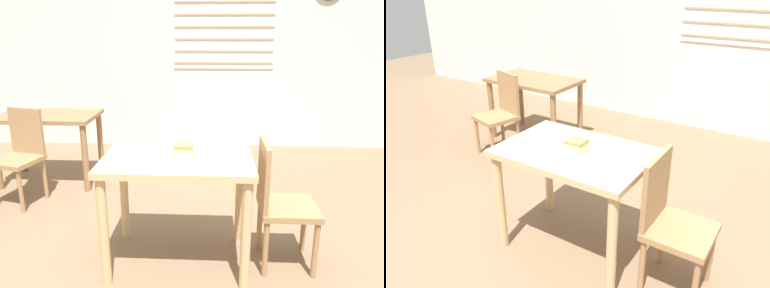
# 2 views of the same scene
# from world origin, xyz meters

# --- Properties ---
(ground_plane) EXTENTS (14.00, 14.00, 0.00)m
(ground_plane) POSITION_xyz_m (0.00, 0.00, 0.00)
(ground_plane) COLOR #7A6047
(wall_back) EXTENTS (10.00, 0.10, 2.80)m
(wall_back) POSITION_xyz_m (0.01, 3.03, 1.41)
(wall_back) COLOR silver
(wall_back) RESTS_ON ground_plane
(dining_table_near) EXTENTS (0.95, 0.64, 0.75)m
(dining_table_near) POSITION_xyz_m (0.02, 0.27, 0.62)
(dining_table_near) COLOR tan
(dining_table_near) RESTS_ON ground_plane
(dining_table_far) EXTENTS (0.98, 0.61, 0.71)m
(dining_table_far) POSITION_xyz_m (-1.41, 1.64, 0.59)
(dining_table_far) COLOR olive
(dining_table_far) RESTS_ON ground_plane
(chair_near_window) EXTENTS (0.37, 0.37, 0.85)m
(chair_near_window) POSITION_xyz_m (0.68, 0.28, 0.46)
(chair_near_window) COLOR #9E754C
(chair_near_window) RESTS_ON ground_plane
(chair_far_corner) EXTENTS (0.45, 0.45, 0.85)m
(chair_far_corner) POSITION_xyz_m (-1.48, 1.15, 0.46)
(chair_far_corner) COLOR #9E754C
(chair_far_corner) RESTS_ON ground_plane
(plate) EXTENTS (0.24, 0.24, 0.01)m
(plate) POSITION_xyz_m (0.08, 0.21, 0.75)
(plate) COLOR white
(plate) RESTS_ON dining_table_near
(cake_slice) EXTENTS (0.12, 0.10, 0.08)m
(cake_slice) POSITION_xyz_m (0.07, 0.22, 0.80)
(cake_slice) COLOR #E5CC89
(cake_slice) RESTS_ON plate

